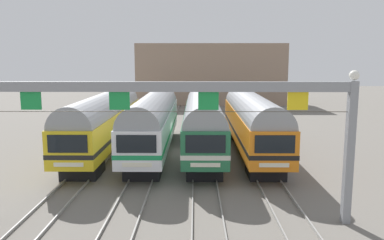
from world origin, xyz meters
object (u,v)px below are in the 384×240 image
commuter_train_orange (252,120)px  catenary_gantry (164,113)px  commuter_train_yellow (104,120)px  commuter_train_white (153,120)px  commuter_train_green (203,120)px

commuter_train_orange → catenary_gantry: size_ratio=1.06×
commuter_train_yellow → commuter_train_white: same height
commuter_train_green → commuter_train_orange: commuter_train_green is taller
commuter_train_yellow → commuter_train_orange: size_ratio=1.00×
commuter_train_orange → catenary_gantry: (-5.88, -13.49, 2.41)m
commuter_train_white → commuter_train_orange: size_ratio=1.00×
commuter_train_green → catenary_gantry: size_ratio=1.06×
commuter_train_white → catenary_gantry: size_ratio=1.06×
commuter_train_white → commuter_train_orange: (7.84, -0.00, -0.00)m
catenary_gantry → commuter_train_yellow: bearing=113.5°
commuter_train_green → commuter_train_orange: bearing=-0.1°
commuter_train_white → commuter_train_orange: 7.84m
catenary_gantry → commuter_train_green: bearing=81.7°
commuter_train_yellow → catenary_gantry: 14.92m
catenary_gantry → commuter_train_orange: bearing=66.5°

